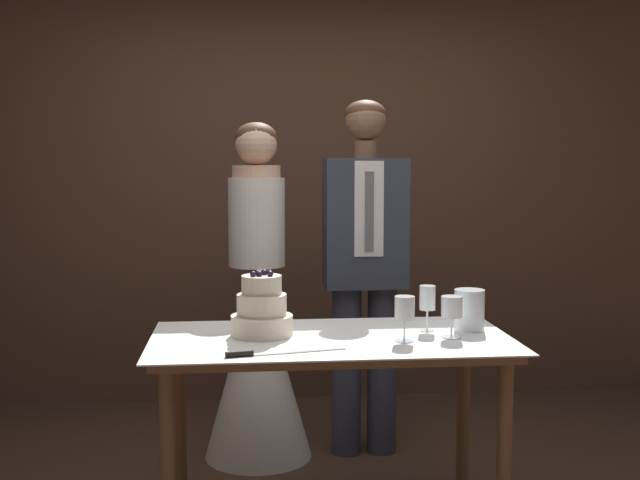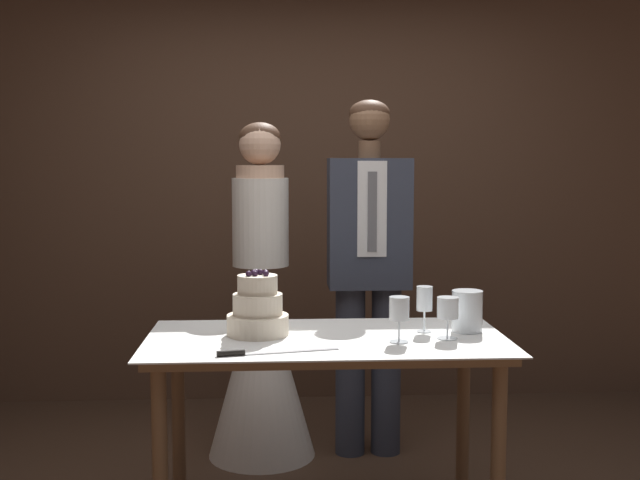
{
  "view_description": "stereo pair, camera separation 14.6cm",
  "coord_description": "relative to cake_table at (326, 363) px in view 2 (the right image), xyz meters",
  "views": [
    {
      "loc": [
        -0.36,
        -3.07,
        1.5
      ],
      "look_at": [
        -0.01,
        0.45,
        1.15
      ],
      "focal_mm": 45.0,
      "sensor_mm": 36.0,
      "label": 1
    },
    {
      "loc": [
        -0.21,
        -3.08,
        1.5
      ],
      "look_at": [
        -0.01,
        0.45,
        1.15
      ],
      "focal_mm": 45.0,
      "sensor_mm": 36.0,
      "label": 2
    }
  ],
  "objects": [
    {
      "name": "cake_table",
      "position": [
        0.0,
        0.0,
        0.0
      ],
      "size": [
        1.41,
        0.73,
        0.81
      ],
      "color": "brown",
      "rests_on": "ground_plane"
    },
    {
      "name": "bride",
      "position": [
        -0.27,
        0.89,
        -0.09
      ],
      "size": [
        0.54,
        0.54,
        1.68
      ],
      "color": "white",
      "rests_on": "ground_plane"
    },
    {
      "name": "wine_glass_middle",
      "position": [
        0.47,
        -0.06,
        0.22
      ],
      "size": [
        0.08,
        0.08,
        0.16
      ],
      "color": "silver",
      "rests_on": "cake_table"
    },
    {
      "name": "tiered_cake",
      "position": [
        -0.27,
        0.06,
        0.2
      ],
      "size": [
        0.25,
        0.25,
        0.26
      ],
      "color": "beige",
      "rests_on": "cake_table"
    },
    {
      "name": "wall_back",
      "position": [
        0.01,
        1.94,
        0.66
      ],
      "size": [
        5.55,
        0.12,
        2.73
      ],
      "primitive_type": "cube",
      "color": "#513828",
      "rests_on": "ground_plane"
    },
    {
      "name": "cake_knife",
      "position": [
        -0.27,
        -0.26,
        0.11
      ],
      "size": [
        0.44,
        0.11,
        0.02
      ],
      "rotation": [
        0.0,
        0.0,
        0.21
      ],
      "color": "silver",
      "rests_on": "cake_table"
    },
    {
      "name": "wine_glass_far",
      "position": [
        0.27,
        -0.1,
        0.22
      ],
      "size": [
        0.08,
        0.08,
        0.18
      ],
      "color": "silver",
      "rests_on": "cake_table"
    },
    {
      "name": "wine_glass_near",
      "position": [
        0.4,
        0.08,
        0.23
      ],
      "size": [
        0.06,
        0.06,
        0.19
      ],
      "color": "silver",
      "rests_on": "cake_table"
    },
    {
      "name": "groom",
      "position": [
        0.27,
        0.89,
        0.29
      ],
      "size": [
        0.41,
        0.25,
        1.79
      ],
      "color": "#333847",
      "rests_on": "ground_plane"
    },
    {
      "name": "hurricane_candle",
      "position": [
        0.57,
        0.07,
        0.18
      ],
      "size": [
        0.12,
        0.12,
        0.17
      ],
      "color": "silver",
      "rests_on": "cake_table"
    }
  ]
}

